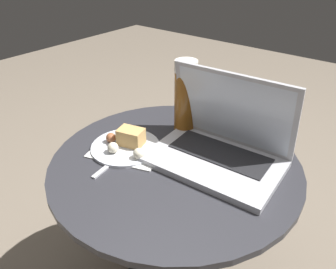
{
  "coord_description": "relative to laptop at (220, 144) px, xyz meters",
  "views": [
    {
      "loc": [
        0.44,
        -0.58,
        1.09
      ],
      "look_at": [
        -0.03,
        0.0,
        0.65
      ],
      "focal_mm": 35.0,
      "sensor_mm": 36.0,
      "label": 1
    }
  ],
  "objects": [
    {
      "name": "beer_glass",
      "position": [
        -0.16,
        0.07,
        0.06
      ],
      "size": [
        0.07,
        0.07,
        0.23
      ],
      "color": "brown",
      "rests_on": "table"
    },
    {
      "name": "fork",
      "position": [
        -0.22,
        -0.16,
        -0.05
      ],
      "size": [
        0.04,
        0.19,
        0.0
      ],
      "color": "silver",
      "rests_on": "table"
    },
    {
      "name": "napkin",
      "position": [
        -0.22,
        -0.13,
        -0.05
      ],
      "size": [
        0.23,
        0.19,
        0.0
      ],
      "color": "white",
      "rests_on": "table"
    },
    {
      "name": "snack_plate",
      "position": [
        -0.23,
        -0.12,
        -0.03
      ],
      "size": [
        0.2,
        0.2,
        0.06
      ],
      "color": "silver",
      "rests_on": "table"
    },
    {
      "name": "laptop",
      "position": [
        0.0,
        0.0,
        0.0
      ],
      "size": [
        0.36,
        0.25,
        0.24
      ],
      "color": "#B2B2B7",
      "rests_on": "table"
    },
    {
      "name": "table",
      "position": [
        -0.09,
        -0.08,
        -0.22
      ],
      "size": [
        0.68,
        0.68,
        0.58
      ],
      "color": "black",
      "rests_on": "ground_plane"
    }
  ]
}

